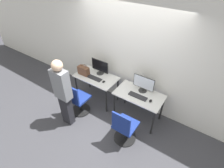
% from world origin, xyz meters
% --- Properties ---
extents(ground_plane, '(20.00, 20.00, 0.00)m').
position_xyz_m(ground_plane, '(0.00, 0.00, 0.00)').
color(ground_plane, '#3D3D42').
extents(wall_back, '(12.00, 0.05, 2.80)m').
position_xyz_m(wall_back, '(0.00, 0.75, 1.40)').
color(wall_back, silver).
rests_on(wall_back, ground_plane).
extents(desk_left, '(1.09, 0.62, 0.74)m').
position_xyz_m(desk_left, '(-0.61, 0.31, 0.65)').
color(desk_left, silver).
rests_on(desk_left, ground_plane).
extents(monitor_left, '(0.50, 0.19, 0.39)m').
position_xyz_m(monitor_left, '(-0.61, 0.48, 0.94)').
color(monitor_left, '#2D2D2D').
rests_on(monitor_left, desk_left).
extents(keyboard_left, '(0.43, 0.13, 0.02)m').
position_xyz_m(keyboard_left, '(-0.61, 0.22, 0.75)').
color(keyboard_left, '#262628').
rests_on(keyboard_left, desk_left).
extents(mouse_left, '(0.06, 0.09, 0.03)m').
position_xyz_m(mouse_left, '(-0.32, 0.23, 0.76)').
color(mouse_left, black).
rests_on(mouse_left, desk_left).
extents(office_chair_left, '(0.48, 0.48, 0.92)m').
position_xyz_m(office_chair_left, '(-0.68, -0.36, 0.38)').
color(office_chair_left, black).
rests_on(office_chair_left, ground_plane).
extents(person_left, '(0.36, 0.22, 1.70)m').
position_xyz_m(person_left, '(-0.67, -0.72, 0.93)').
color(person_left, '#232328').
rests_on(person_left, ground_plane).
extents(desk_right, '(1.09, 0.62, 0.74)m').
position_xyz_m(desk_right, '(0.61, 0.31, 0.65)').
color(desk_right, silver).
rests_on(desk_right, ground_plane).
extents(monitor_right, '(0.50, 0.19, 0.39)m').
position_xyz_m(monitor_right, '(0.61, 0.47, 0.94)').
color(monitor_right, '#2D2D2D').
rests_on(monitor_right, desk_right).
extents(keyboard_right, '(0.43, 0.13, 0.02)m').
position_xyz_m(keyboard_right, '(0.61, 0.23, 0.75)').
color(keyboard_right, '#262628').
rests_on(keyboard_right, desk_right).
extents(mouse_right, '(0.06, 0.09, 0.03)m').
position_xyz_m(mouse_right, '(0.91, 0.24, 0.76)').
color(mouse_right, black).
rests_on(mouse_right, desk_right).
extents(office_chair_right, '(0.48, 0.48, 0.92)m').
position_xyz_m(office_chair_right, '(0.68, -0.43, 0.38)').
color(office_chair_right, black).
rests_on(office_chair_right, ground_plane).
extents(handbag, '(0.30, 0.18, 0.25)m').
position_xyz_m(handbag, '(-0.94, 0.22, 0.86)').
color(handbag, brown).
rests_on(handbag, desk_left).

